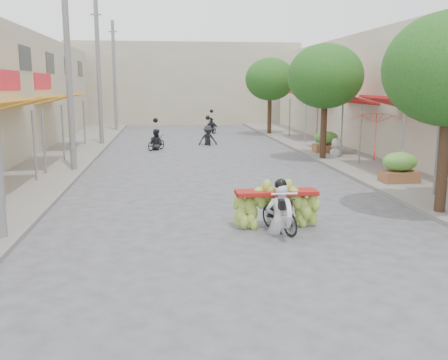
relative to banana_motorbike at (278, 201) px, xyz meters
The scene contains 17 objects.
ground 3.34m from the banana_motorbike, 104.92° to the right, with size 120.00×120.00×0.00m, color #58585D.
sidewalk_left 14.23m from the banana_motorbike, 123.47° to the left, with size 4.00×60.00×0.12m, color gray.
sidewalk_right 13.38m from the banana_motorbike, 62.54° to the left, with size 4.00×60.00×0.12m, color gray.
far_building 34.97m from the banana_motorbike, 91.38° to the left, with size 20.00×6.00×7.00m, color #B0A78B.
utility_pole_mid 11.32m from the banana_motorbike, 125.17° to the left, with size 0.60×0.24×8.00m.
utility_pole_far 19.20m from the banana_motorbike, 109.26° to the left, with size 0.60×0.24×8.00m.
utility_pole_back 27.77m from the banana_motorbike, 103.08° to the left, with size 0.60×0.24×8.00m.
street_tree_mid 12.16m from the banana_motorbike, 67.21° to the left, with size 3.40×3.40×5.25m.
street_tree_far 23.50m from the banana_motorbike, 78.71° to the left, with size 3.40×3.40×5.25m.
produce_crate_mid 7.23m from the banana_motorbike, 42.16° to the left, with size 1.20×0.88×1.16m.
produce_crate_far 13.93m from the banana_motorbike, 67.36° to the left, with size 1.20×0.88×1.16m.
banana_motorbike is the anchor object (origin of this frame).
market_umbrella 8.07m from the banana_motorbike, 50.64° to the left, with size 2.11×2.11×1.83m.
pedestrian 12.50m from the banana_motorbike, 64.65° to the left, with size 0.95×0.89×1.67m.
bg_motorbike_a 15.77m from the banana_motorbike, 101.40° to the left, with size 1.20×1.47×1.95m.
bg_motorbike_b 17.37m from the banana_motorbike, 90.61° to the left, with size 1.10×1.61×1.95m.
bg_motorbike_c 24.57m from the banana_motorbike, 88.37° to the left, with size 1.05×1.83×1.95m.
Camera 1 is at (-1.77, -8.07, 3.40)m, focal length 40.00 mm.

